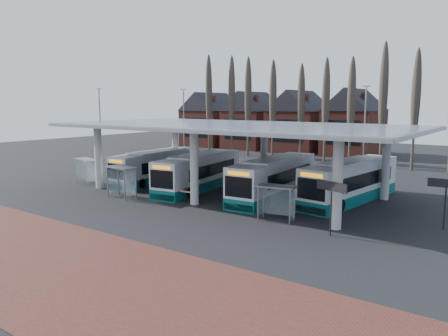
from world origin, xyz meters
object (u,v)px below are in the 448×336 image
Objects in this scene: bus_1 at (199,172)px; bus_0 at (159,167)px; bus_3 at (351,182)px; bus_2 at (274,179)px; shelter_1 at (123,175)px; shelter_0 at (87,165)px; shelter_2 at (277,195)px.

bus_0 is at bearing 164.86° from bus_1.
bus_3 is (13.64, 3.33, 0.04)m from bus_1.
bus_2 is 6.45m from bus_3.
bus_3 is (19.75, 2.61, 0.10)m from bus_0.
bus_2 is (13.78, 0.19, 0.10)m from bus_0.
shelter_1 is at bearing -141.88° from bus_3.
shelter_0 is (-5.17, -5.14, 0.31)m from bus_0.
bus_2 reaches higher than shelter_2.
shelter_2 is (11.57, -5.70, 0.21)m from bus_1.
shelter_0 is (-18.94, -5.33, 0.21)m from bus_2.
shelter_1 is at bearing -70.62° from bus_0.
bus_0 is 7.29m from shelter_0.
bus_0 is at bearing 176.74° from bus_2.
bus_1 is 0.99× the size of bus_2.
shelter_2 is (3.91, -6.61, 0.18)m from bus_2.
bus_2 is at bearing -151.20° from bus_3.
shelter_1 is (-10.72, -7.76, 0.34)m from bus_2.
bus_3 is at bearing 31.42° from shelter_0.
bus_0 is at bearing -165.72° from bus_3.
bus_3 is 4.44× the size of shelter_2.
bus_3 reaches higher than bus_1.
bus_2 is at bearing -1.78° from bus_0.
bus_2 is at bearing -1.65° from bus_1.
shelter_1 is (-16.70, -10.18, 0.34)m from bus_3.
bus_3 is (5.98, 2.42, 0.00)m from bus_2.
bus_2 is 7.68m from shelter_2.
shelter_0 is 22.88m from shelter_2.
bus_1 is at bearing 144.15° from shelter_2.
bus_2 reaches higher than shelter_1.
shelter_0 is at bearing -137.72° from bus_0.
bus_2 is at bearing 41.47° from shelter_1.
shelter_2 is (17.68, -6.42, 0.28)m from bus_0.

